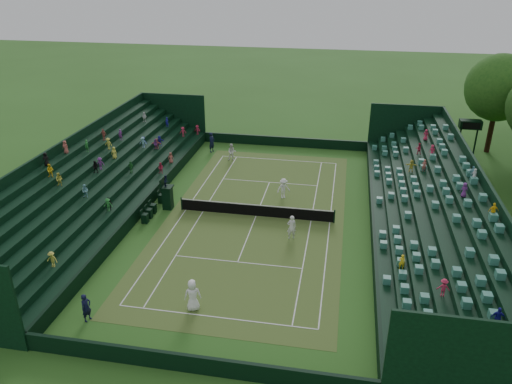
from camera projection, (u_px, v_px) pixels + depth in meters
ground at (256, 216)px, 37.32m from camera, size 160.00×160.00×0.00m
court_surface at (256, 216)px, 37.32m from camera, size 12.97×26.77×0.01m
perimeter_wall_north at (284, 142)px, 51.28m from camera, size 17.17×0.20×1.00m
perimeter_wall_south at (193, 364)px, 22.93m from camera, size 17.17×0.20×1.00m
perimeter_wall_east at (372, 220)px, 35.71m from camera, size 0.20×31.77×1.00m
perimeter_wall_west at (148, 201)px, 38.51m from camera, size 0.20×31.77×1.00m
north_grandstand at (435, 212)px, 34.58m from camera, size 6.60×32.00×4.90m
south_grandstand at (96, 185)px, 38.76m from camera, size 6.60×32.00×4.90m
tennis_net at (256, 210)px, 37.10m from camera, size 11.67×0.10×1.06m
scoreboard_tower at (470, 126)px, 47.35m from camera, size 2.00×1.00×3.70m
umpire_chair at (167, 194)px, 38.01m from camera, size 0.88×0.88×2.78m
courtside_chairs at (157, 203)px, 38.47m from camera, size 0.47×5.45×1.02m
player_near_west at (193, 295)px, 26.94m from camera, size 1.07×0.88×1.88m
player_near_east at (291, 227)px, 33.95m from camera, size 0.75×0.61×1.76m
player_far_west at (232, 152)px, 47.49m from camera, size 0.92×0.79×1.67m
player_far_east at (283, 188)px, 39.88m from camera, size 1.25×1.08×1.68m
line_judge_north at (212, 142)px, 49.58m from camera, size 0.72×0.85×1.99m
line_judge_south at (86, 308)px, 26.17m from camera, size 0.57×0.69×1.62m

